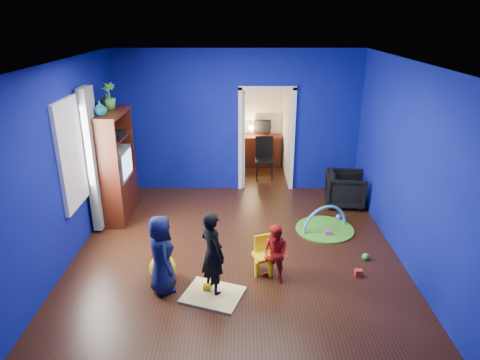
{
  "coord_description": "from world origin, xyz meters",
  "views": [
    {
      "loc": [
        0.07,
        -5.79,
        3.51
      ],
      "look_at": [
        0.06,
        0.4,
        1.1
      ],
      "focal_mm": 32.0,
      "sensor_mm": 36.0,
      "label": 1
    }
  ],
  "objects_px": {
    "crt_tv": "(114,164)",
    "folding_chair": "(264,160)",
    "armchair": "(345,189)",
    "child_black": "(212,253)",
    "toddler_red": "(276,254)",
    "kid_chair": "(264,257)",
    "child_navy": "(161,254)",
    "study_desk": "(262,150)",
    "vase": "(100,108)",
    "play_mat": "(325,229)",
    "tv_armoire": "(112,166)",
    "hopper_ball": "(163,267)"
  },
  "relations": [
    {
      "from": "crt_tv",
      "to": "folding_chair",
      "type": "height_order",
      "value": "crt_tv"
    },
    {
      "from": "armchair",
      "to": "crt_tv",
      "type": "height_order",
      "value": "crt_tv"
    },
    {
      "from": "crt_tv",
      "to": "folding_chair",
      "type": "distance_m",
      "value": 3.42
    },
    {
      "from": "child_black",
      "to": "toddler_red",
      "type": "bearing_deg",
      "value": -111.6
    },
    {
      "from": "crt_tv",
      "to": "kid_chair",
      "type": "distance_m",
      "value": 3.28
    },
    {
      "from": "armchair",
      "to": "child_navy",
      "type": "distance_m",
      "value": 4.15
    },
    {
      "from": "kid_chair",
      "to": "study_desk",
      "type": "distance_m",
      "value": 4.75
    },
    {
      "from": "kid_chair",
      "to": "child_navy",
      "type": "bearing_deg",
      "value": 177.85
    },
    {
      "from": "vase",
      "to": "play_mat",
      "type": "distance_m",
      "value": 4.29
    },
    {
      "from": "folding_chair",
      "to": "study_desk",
      "type": "bearing_deg",
      "value": 90.0
    },
    {
      "from": "tv_armoire",
      "to": "hopper_ball",
      "type": "height_order",
      "value": "tv_armoire"
    },
    {
      "from": "crt_tv",
      "to": "hopper_ball",
      "type": "bearing_deg",
      "value": -60.44
    },
    {
      "from": "child_black",
      "to": "kid_chair",
      "type": "bearing_deg",
      "value": -95.34
    },
    {
      "from": "child_black",
      "to": "kid_chair",
      "type": "distance_m",
      "value": 0.9
    },
    {
      "from": "child_black",
      "to": "folding_chair",
      "type": "bearing_deg",
      "value": -50.44
    },
    {
      "from": "hopper_ball",
      "to": "folding_chair",
      "type": "bearing_deg",
      "value": 67.61
    },
    {
      "from": "toddler_red",
      "to": "child_navy",
      "type": "bearing_deg",
      "value": -134.7
    },
    {
      "from": "kid_chair",
      "to": "study_desk",
      "type": "relative_size",
      "value": 0.57
    },
    {
      "from": "child_navy",
      "to": "tv_armoire",
      "type": "distance_m",
      "value": 2.64
    },
    {
      "from": "vase",
      "to": "crt_tv",
      "type": "xyz_separation_m",
      "value": [
        0.04,
        0.3,
        -1.06
      ]
    },
    {
      "from": "tv_armoire",
      "to": "play_mat",
      "type": "height_order",
      "value": "tv_armoire"
    },
    {
      "from": "toddler_red",
      "to": "folding_chair",
      "type": "height_order",
      "value": "folding_chair"
    },
    {
      "from": "vase",
      "to": "study_desk",
      "type": "bearing_deg",
      "value": 48.4
    },
    {
      "from": "kid_chair",
      "to": "play_mat",
      "type": "height_order",
      "value": "kid_chair"
    },
    {
      "from": "play_mat",
      "to": "kid_chair",
      "type": "bearing_deg",
      "value": -130.71
    },
    {
      "from": "tv_armoire",
      "to": "kid_chair",
      "type": "distance_m",
      "value": 3.3
    },
    {
      "from": "hopper_ball",
      "to": "kid_chair",
      "type": "bearing_deg",
      "value": 6.56
    },
    {
      "from": "child_black",
      "to": "child_navy",
      "type": "bearing_deg",
      "value": 47.81
    },
    {
      "from": "child_navy",
      "to": "kid_chair",
      "type": "distance_m",
      "value": 1.47
    },
    {
      "from": "child_black",
      "to": "child_navy",
      "type": "height_order",
      "value": "child_black"
    },
    {
      "from": "armchair",
      "to": "tv_armoire",
      "type": "distance_m",
      "value": 4.4
    },
    {
      "from": "folding_chair",
      "to": "armchair",
      "type": "bearing_deg",
      "value": -43.52
    },
    {
      "from": "child_navy",
      "to": "toddler_red",
      "type": "bearing_deg",
      "value": -102.67
    },
    {
      "from": "armchair",
      "to": "hopper_ball",
      "type": "bearing_deg",
      "value": 135.69
    },
    {
      "from": "armchair",
      "to": "folding_chair",
      "type": "xyz_separation_m",
      "value": [
        -1.5,
        1.42,
        0.13
      ]
    },
    {
      "from": "armchair",
      "to": "child_navy",
      "type": "relative_size",
      "value": 0.67
    },
    {
      "from": "armchair",
      "to": "child_black",
      "type": "distance_m",
      "value": 3.71
    },
    {
      "from": "armchair",
      "to": "tv_armoire",
      "type": "xyz_separation_m",
      "value": [
        -4.32,
        -0.49,
        0.65
      ]
    },
    {
      "from": "hopper_ball",
      "to": "folding_chair",
      "type": "height_order",
      "value": "folding_chair"
    },
    {
      "from": "toddler_red",
      "to": "kid_chair",
      "type": "xyz_separation_m",
      "value": [
        -0.15,
        0.2,
        -0.17
      ]
    },
    {
      "from": "child_navy",
      "to": "toddler_red",
      "type": "height_order",
      "value": "child_navy"
    },
    {
      "from": "toddler_red",
      "to": "hopper_ball",
      "type": "distance_m",
      "value": 1.6
    },
    {
      "from": "hopper_ball",
      "to": "toddler_red",
      "type": "bearing_deg",
      "value": -1.29
    },
    {
      "from": "armchair",
      "to": "study_desk",
      "type": "relative_size",
      "value": 0.83
    },
    {
      "from": "armchair",
      "to": "study_desk",
      "type": "bearing_deg",
      "value": 38.93
    },
    {
      "from": "child_navy",
      "to": "tv_armoire",
      "type": "height_order",
      "value": "tv_armoire"
    },
    {
      "from": "armchair",
      "to": "kid_chair",
      "type": "relative_size",
      "value": 1.46
    },
    {
      "from": "toddler_red",
      "to": "crt_tv",
      "type": "height_order",
      "value": "crt_tv"
    },
    {
      "from": "crt_tv",
      "to": "hopper_ball",
      "type": "relative_size",
      "value": 1.88
    },
    {
      "from": "child_navy",
      "to": "tv_armoire",
      "type": "xyz_separation_m",
      "value": [
        -1.24,
        2.28,
        0.43
      ]
    }
  ]
}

